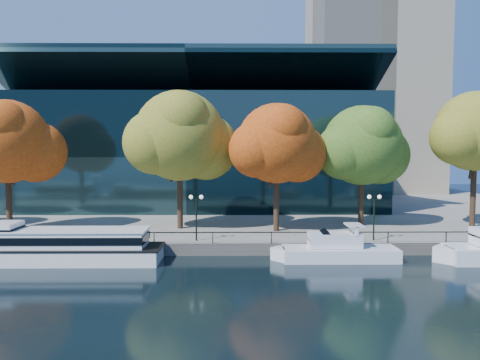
{
  "coord_description": "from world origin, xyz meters",
  "views": [
    {
      "loc": [
        1.91,
        -36.16,
        9.19
      ],
      "look_at": [
        2.37,
        8.0,
        6.1
      ],
      "focal_mm": 35.0,
      "sensor_mm": 36.0,
      "label": 1
    }
  ],
  "objects_px": {
    "tour_boat": "(59,245)",
    "tree_1": "(8,143)",
    "tree_3": "(278,145)",
    "lamp_1": "(196,207)",
    "cruiser_near": "(335,249)",
    "tree_2": "(181,138)",
    "lamp_2": "(374,207)",
    "tree_5": "(477,133)",
    "tree_4": "(364,147)"
  },
  "relations": [
    {
      "from": "cruiser_near",
      "to": "tree_3",
      "type": "xyz_separation_m",
      "value": [
        -3.9,
        8.09,
        8.47
      ]
    },
    {
      "from": "tree_3",
      "to": "lamp_1",
      "type": "xyz_separation_m",
      "value": [
        -7.62,
        -4.76,
        -5.42
      ]
    },
    {
      "from": "tree_2",
      "to": "tree_5",
      "type": "xyz_separation_m",
      "value": [
        29.95,
        0.47,
        0.49
      ]
    },
    {
      "from": "tour_boat",
      "to": "cruiser_near",
      "type": "distance_m",
      "value": 22.2
    },
    {
      "from": "tour_boat",
      "to": "tree_1",
      "type": "relative_size",
      "value": 1.33
    },
    {
      "from": "tour_boat",
      "to": "tree_5",
      "type": "distance_m",
      "value": 41.09
    },
    {
      "from": "tree_3",
      "to": "tree_5",
      "type": "relative_size",
      "value": 0.9
    },
    {
      "from": "tree_1",
      "to": "tree_5",
      "type": "xyz_separation_m",
      "value": [
        46.38,
        2.08,
        1.07
      ]
    },
    {
      "from": "cruiser_near",
      "to": "tree_2",
      "type": "relative_size",
      "value": 0.74
    },
    {
      "from": "tree_4",
      "to": "tree_5",
      "type": "height_order",
      "value": "tree_5"
    },
    {
      "from": "tree_3",
      "to": "lamp_1",
      "type": "bearing_deg",
      "value": -148.02
    },
    {
      "from": "cruiser_near",
      "to": "tree_5",
      "type": "xyz_separation_m",
      "value": [
        16.47,
        10.02,
        9.72
      ]
    },
    {
      "from": "tree_2",
      "to": "tree_3",
      "type": "xyz_separation_m",
      "value": [
        9.59,
        -1.46,
        -0.75
      ]
    },
    {
      "from": "tour_boat",
      "to": "tree_4",
      "type": "height_order",
      "value": "tree_4"
    },
    {
      "from": "tree_3",
      "to": "tree_4",
      "type": "distance_m",
      "value": 9.54
    },
    {
      "from": "tree_1",
      "to": "tour_boat",
      "type": "bearing_deg",
      "value": -47.04
    },
    {
      "from": "tree_4",
      "to": "tour_boat",
      "type": "bearing_deg",
      "value": -157.62
    },
    {
      "from": "cruiser_near",
      "to": "tree_5",
      "type": "bearing_deg",
      "value": 31.31
    },
    {
      "from": "tree_4",
      "to": "cruiser_near",
      "type": "bearing_deg",
      "value": -115.5
    },
    {
      "from": "cruiser_near",
      "to": "tree_3",
      "type": "height_order",
      "value": "tree_3"
    },
    {
      "from": "cruiser_near",
      "to": "lamp_1",
      "type": "distance_m",
      "value": 12.37
    },
    {
      "from": "tree_5",
      "to": "lamp_2",
      "type": "xyz_separation_m",
      "value": [
        -12.34,
        -6.68,
        -6.67
      ]
    },
    {
      "from": "tree_4",
      "to": "lamp_2",
      "type": "distance_m",
      "value": 9.28
    },
    {
      "from": "tree_1",
      "to": "tree_2",
      "type": "height_order",
      "value": "tree_2"
    },
    {
      "from": "tree_3",
      "to": "tree_2",
      "type": "bearing_deg",
      "value": 171.35
    },
    {
      "from": "tree_3",
      "to": "tree_5",
      "type": "xyz_separation_m",
      "value": [
        20.36,
        1.93,
        1.25
      ]
    },
    {
      "from": "lamp_1",
      "to": "tree_4",
      "type": "bearing_deg",
      "value": 24.4
    },
    {
      "from": "tree_2",
      "to": "tree_4",
      "type": "distance_m",
      "value": 18.76
    },
    {
      "from": "lamp_1",
      "to": "tree_3",
      "type": "bearing_deg",
      "value": 31.98
    },
    {
      "from": "tree_1",
      "to": "tree_3",
      "type": "relative_size",
      "value": 1.02
    },
    {
      "from": "tree_3",
      "to": "lamp_1",
      "type": "relative_size",
      "value": 3.09
    },
    {
      "from": "tree_1",
      "to": "tree_4",
      "type": "height_order",
      "value": "tree_1"
    },
    {
      "from": "lamp_1",
      "to": "tour_boat",
      "type": "bearing_deg",
      "value": -160.89
    },
    {
      "from": "tour_boat",
      "to": "cruiser_near",
      "type": "height_order",
      "value": "tour_boat"
    },
    {
      "from": "tour_boat",
      "to": "tree_2",
      "type": "distance_m",
      "value": 15.85
    },
    {
      "from": "tree_5",
      "to": "tree_2",
      "type": "bearing_deg",
      "value": -179.1
    },
    {
      "from": "tree_2",
      "to": "tree_5",
      "type": "distance_m",
      "value": 29.96
    },
    {
      "from": "tree_1",
      "to": "tree_5",
      "type": "relative_size",
      "value": 0.92
    },
    {
      "from": "cruiser_near",
      "to": "lamp_1",
      "type": "relative_size",
      "value": 2.55
    },
    {
      "from": "tree_1",
      "to": "tree_3",
      "type": "xyz_separation_m",
      "value": [
        26.02,
        0.16,
        -0.17
      ]
    },
    {
      "from": "tree_2",
      "to": "lamp_2",
      "type": "xyz_separation_m",
      "value": [
        17.61,
        -6.22,
        -6.17
      ]
    },
    {
      "from": "tour_boat",
      "to": "tree_3",
      "type": "relative_size",
      "value": 1.37
    },
    {
      "from": "cruiser_near",
      "to": "lamp_2",
      "type": "bearing_deg",
      "value": 38.95
    },
    {
      "from": "tour_boat",
      "to": "tree_5",
      "type": "xyz_separation_m",
      "value": [
        38.66,
        10.38,
        9.27
      ]
    },
    {
      "from": "lamp_1",
      "to": "tree_1",
      "type": "bearing_deg",
      "value": 165.96
    },
    {
      "from": "tree_4",
      "to": "tree_5",
      "type": "bearing_deg",
      "value": -4.58
    },
    {
      "from": "tree_2",
      "to": "lamp_2",
      "type": "height_order",
      "value": "tree_2"
    },
    {
      "from": "tree_5",
      "to": "tour_boat",
      "type": "bearing_deg",
      "value": -164.97
    },
    {
      "from": "cruiser_near",
      "to": "tree_3",
      "type": "bearing_deg",
      "value": 115.72
    },
    {
      "from": "cruiser_near",
      "to": "tree_2",
      "type": "bearing_deg",
      "value": 144.7
    }
  ]
}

